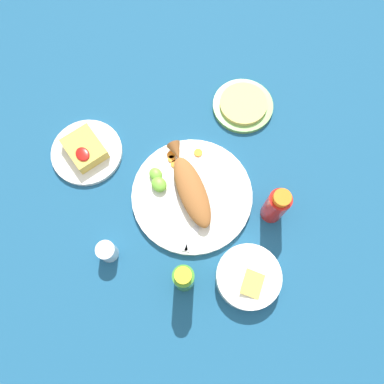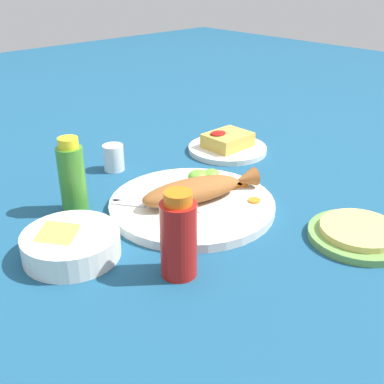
% 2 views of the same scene
% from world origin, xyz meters
% --- Properties ---
extents(ground_plane, '(4.00, 4.00, 0.00)m').
position_xyz_m(ground_plane, '(0.00, 0.00, 0.00)').
color(ground_plane, navy).
extents(main_plate, '(0.34, 0.34, 0.02)m').
position_xyz_m(main_plate, '(0.00, 0.00, 0.01)').
color(main_plate, silver).
rests_on(main_plate, ground_plane).
extents(fried_fish, '(0.27, 0.13, 0.05)m').
position_xyz_m(fried_fish, '(-0.01, 0.00, 0.04)').
color(fried_fish, '#935628').
rests_on(fried_fish, main_plate).
extents(fork_near, '(0.11, 0.16, 0.00)m').
position_xyz_m(fork_near, '(0.08, -0.04, 0.02)').
color(fork_near, silver).
rests_on(fork_near, main_plate).
extents(fork_far, '(0.17, 0.09, 0.00)m').
position_xyz_m(fork_far, '(0.05, -0.08, 0.02)').
color(fork_far, silver).
rests_on(fork_far, main_plate).
extents(carrot_slice_near, '(0.02, 0.02, 0.00)m').
position_xyz_m(carrot_slice_near, '(-0.09, 0.09, 0.02)').
color(carrot_slice_near, orange).
rests_on(carrot_slice_near, main_plate).
extents(carrot_slice_mid, '(0.02, 0.02, 0.00)m').
position_xyz_m(carrot_slice_mid, '(-0.10, 0.01, 0.02)').
color(carrot_slice_mid, orange).
rests_on(carrot_slice_mid, main_plate).
extents(carrot_slice_far, '(0.02, 0.02, 0.00)m').
position_xyz_m(carrot_slice_far, '(-0.13, 0.02, 0.02)').
color(carrot_slice_far, orange).
rests_on(carrot_slice_far, main_plate).
extents(carrot_slice_extra, '(0.02, 0.02, 0.00)m').
position_xyz_m(carrot_slice_extra, '(-0.12, 0.02, 0.02)').
color(carrot_slice_extra, orange).
rests_on(carrot_slice_extra, main_plate).
extents(lime_wedge_main, '(0.04, 0.03, 0.02)m').
position_xyz_m(lime_wedge_main, '(-0.10, -0.05, 0.03)').
color(lime_wedge_main, '#6BB233').
rests_on(lime_wedge_main, main_plate).
extents(lime_wedge_side, '(0.05, 0.04, 0.03)m').
position_xyz_m(lime_wedge_side, '(-0.07, -0.06, 0.03)').
color(lime_wedge_side, '#6BB233').
rests_on(lime_wedge_side, main_plate).
extents(hot_sauce_bottle_red, '(0.06, 0.06, 0.15)m').
position_xyz_m(hot_sauce_bottle_red, '(0.17, 0.15, 0.07)').
color(hot_sauce_bottle_red, '#B21914').
rests_on(hot_sauce_bottle_red, ground_plane).
extents(hot_sauce_bottle_green, '(0.05, 0.05, 0.16)m').
position_xyz_m(hot_sauce_bottle_green, '(0.18, -0.16, 0.07)').
color(hot_sauce_bottle_green, '#3D8428').
rests_on(hot_sauce_bottle_green, ground_plane).
extents(salt_cup, '(0.05, 0.05, 0.06)m').
position_xyz_m(salt_cup, '(-0.00, -0.28, 0.03)').
color(salt_cup, silver).
rests_on(salt_cup, ground_plane).
extents(side_plate_fries, '(0.21, 0.21, 0.01)m').
position_xyz_m(side_plate_fries, '(-0.29, -0.17, 0.01)').
color(side_plate_fries, silver).
rests_on(side_plate_fries, ground_plane).
extents(fries_pile, '(0.11, 0.09, 0.04)m').
position_xyz_m(fries_pile, '(-0.29, -0.17, 0.03)').
color(fries_pile, gold).
rests_on(fries_pile, side_plate_fries).
extents(guacamole_bowl, '(0.17, 0.17, 0.06)m').
position_xyz_m(guacamole_bowl, '(0.27, -0.02, 0.03)').
color(guacamole_bowl, white).
rests_on(guacamole_bowl, ground_plane).
extents(tortilla_plate, '(0.18, 0.18, 0.01)m').
position_xyz_m(tortilla_plate, '(-0.14, 0.30, 0.01)').
color(tortilla_plate, '#6B9E4C').
rests_on(tortilla_plate, ground_plane).
extents(tortilla_stack, '(0.14, 0.14, 0.01)m').
position_xyz_m(tortilla_stack, '(-0.14, 0.30, 0.02)').
color(tortilla_stack, '#E0C666').
rests_on(tortilla_stack, tortilla_plate).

